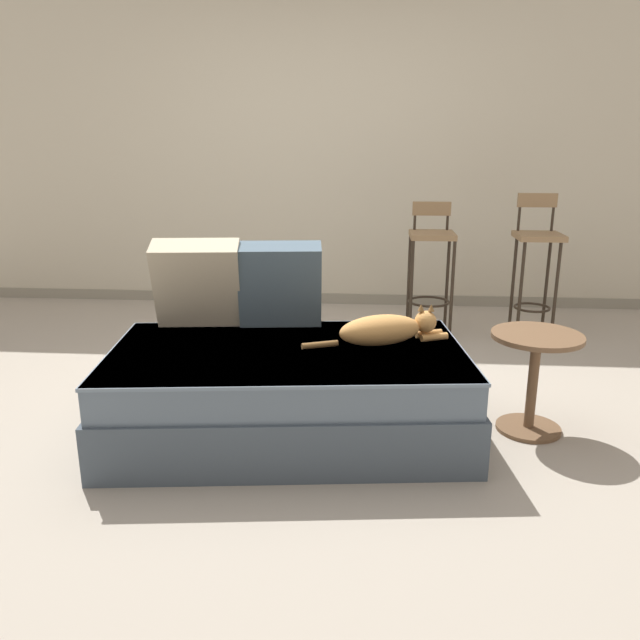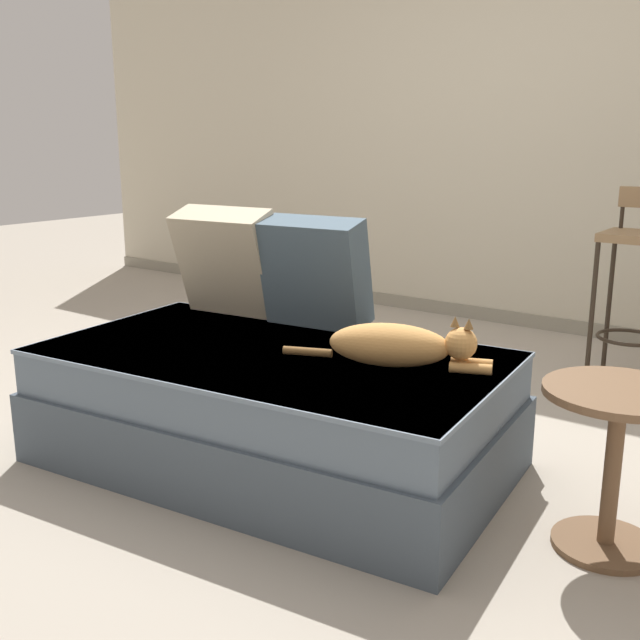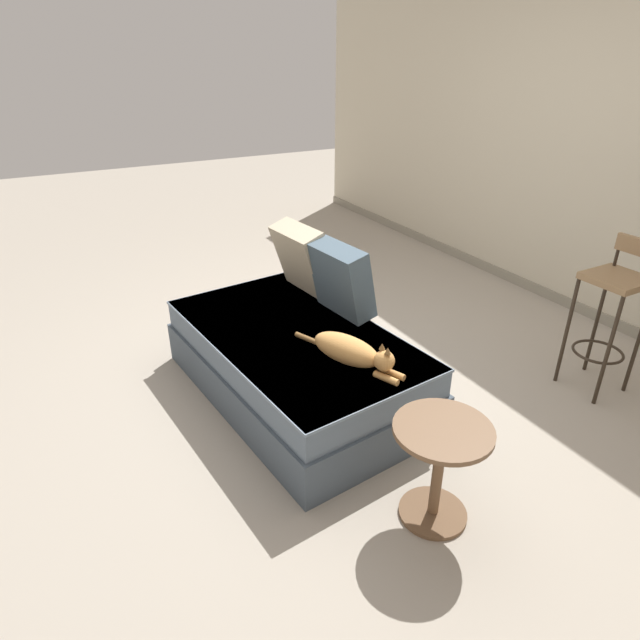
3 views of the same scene
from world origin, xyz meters
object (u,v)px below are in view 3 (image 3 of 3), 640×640
Objects in this scene: cat at (351,351)px; couch at (294,363)px; bar_stool_near_window at (613,303)px; side_table at (439,460)px; throw_pillow_middle at (342,280)px; throw_pillow_corner at (304,258)px.

couch is at bearing -166.82° from cat.
bar_stool_near_window reaches higher than couch.
bar_stool_near_window is 1.91× the size of side_table.
cat is 1.41× the size of side_table.
throw_pillow_middle reaches higher than side_table.
couch is at bearing -33.25° from throw_pillow_corner.
cat is at bearing -12.87° from throw_pillow_corner.
side_table is at bearing -11.13° from throw_pillow_middle.
throw_pillow_middle is (-0.08, 0.38, 0.45)m from couch.
throw_pillow_middle reaches higher than cat.
throw_pillow_corner is 1.77m from side_table.
throw_pillow_corner is at bearing 146.75° from couch.
cat is at bearing -178.63° from side_table.
throw_pillow_middle is 0.47× the size of bar_stool_near_window.
throw_pillow_middle is 0.90× the size of side_table.
bar_stool_near_window is (0.93, 1.36, -0.08)m from throw_pillow_middle.
side_table is at bearing -6.90° from throw_pillow_corner.
couch is at bearing -115.87° from bar_stool_near_window.
bar_stool_near_window reaches higher than side_table.
throw_pillow_corner reaches higher than cat.
bar_stool_near_window is at bearing 64.13° from couch.
throw_pillow_corner is at bearing 173.10° from side_table.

